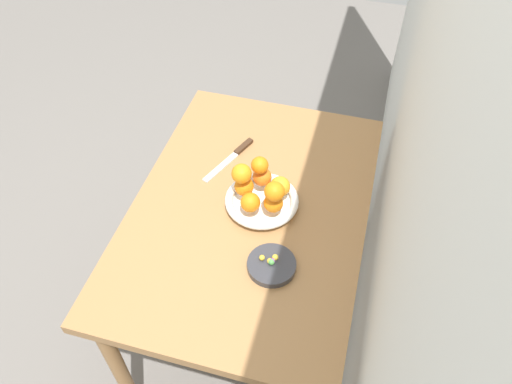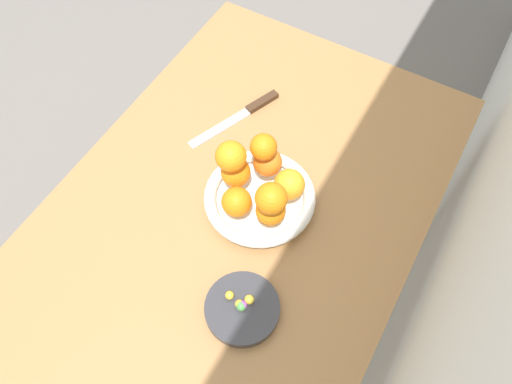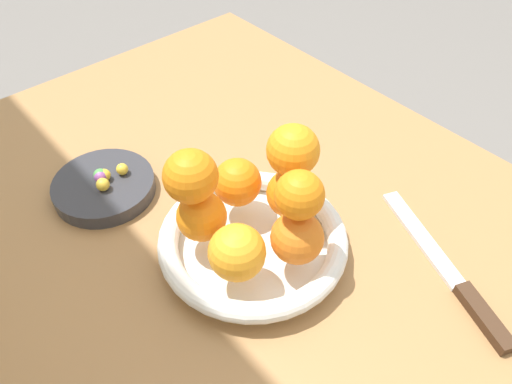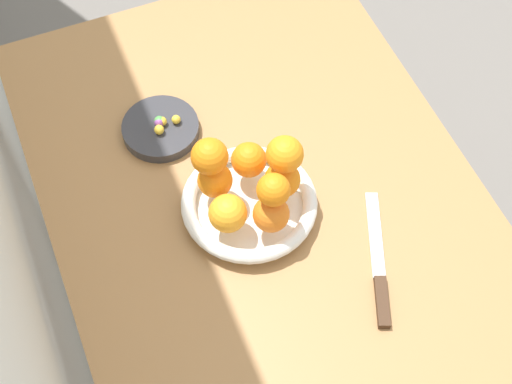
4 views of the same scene
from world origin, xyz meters
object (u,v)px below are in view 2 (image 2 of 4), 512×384
orange_7 (263,147)px  orange_4 (237,202)px  orange_2 (268,162)px  candy_ball_0 (242,305)px  candy_ball_3 (241,306)px  candy_dish (242,309)px  knife (243,114)px  orange_5 (231,156)px  candy_ball_1 (240,304)px  orange_3 (236,172)px  candy_ball_2 (249,300)px  orange_1 (289,184)px  dining_table (243,219)px  orange_6 (271,198)px  orange_0 (271,210)px  candy_ball_4 (242,305)px  candy_ball_5 (230,295)px  fruit_bowl (260,198)px

orange_7 → orange_4: bearing=-0.3°
orange_2 → orange_4: size_ratio=1.00×
candy_ball_0 → candy_ball_3: size_ratio=0.93×
candy_dish → knife: (-0.42, -0.25, -0.01)m
orange_5 → candy_ball_1: (0.22, 0.15, -0.10)m
candy_ball_1 → knife: candy_ball_1 is taller
candy_ball_3 → orange_3: bearing=-147.1°
orange_7 → candy_ball_2: orange_7 is taller
orange_1 → orange_5: size_ratio=1.03×
orange_4 → orange_1: bearing=140.3°
orange_7 → candy_ball_2: (0.26, 0.12, -0.10)m
orange_4 → candy_ball_1: (0.17, 0.11, -0.04)m
orange_2 → dining_table: bearing=-15.7°
candy_ball_1 → candy_ball_2: (-0.02, 0.01, 0.00)m
orange_7 → candy_ball_1: (0.28, 0.11, -0.10)m
dining_table → orange_6: bearing=68.6°
orange_1 → candy_ball_0: size_ratio=3.62×
orange_2 → orange_6: size_ratio=0.99×
orange_4 → candy_ball_3: (0.17, 0.11, -0.04)m
candy_dish → candy_ball_3: 0.02m
orange_4 → orange_5: 0.09m
orange_7 → candy_ball_3: orange_7 is taller
orange_3 → orange_7: 0.09m
orange_1 → orange_4: 0.12m
orange_0 → orange_4: orange_4 is taller
candy_dish → orange_5: size_ratio=2.27×
orange_1 → candy_ball_4: bearing=8.6°
candy_ball_5 → orange_3: bearing=-152.0°
dining_table → orange_4: (0.04, 0.01, 0.16)m
dining_table → candy_ball_5: candy_ball_5 is taller
orange_6 → candy_ball_2: 0.20m
orange_7 → dining_table: bearing=-12.3°
orange_6 → candy_ball_3: bearing=12.0°
dining_table → knife: (-0.21, -0.12, 0.09)m
candy_ball_3 → candy_ball_4: 0.00m
candy_dish → orange_1: size_ratio=2.20×
orange_5 → orange_6: size_ratio=1.01×
candy_dish → knife: candy_dish is taller
orange_4 → dining_table: bearing=-162.7°
candy_dish → orange_3: orange_3 is taller
orange_6 → candy_ball_2: (0.16, 0.05, -0.10)m
candy_dish → candy_ball_0: 0.02m
candy_ball_4 → orange_7: bearing=-158.0°
orange_5 → orange_4: bearing=38.7°
candy_ball_5 → orange_4: bearing=-153.6°
orange_6 → candy_ball_5: size_ratio=3.70×
orange_0 → orange_4: bearing=-76.2°
candy_ball_4 → candy_ball_3: bearing=-21.1°
knife → candy_ball_5: bearing=27.7°
fruit_bowl → knife: size_ratio=0.97×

